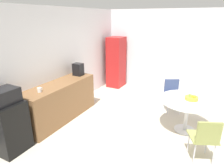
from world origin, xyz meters
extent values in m
plane|color=beige|center=(0.00, 0.00, 0.00)|extent=(6.00, 6.00, 0.00)
cube|color=silver|center=(0.00, 3.00, 1.30)|extent=(6.00, 0.10, 2.60)
cube|color=silver|center=(3.00, 0.00, 1.30)|extent=(0.10, 6.00, 2.60)
cube|color=brown|center=(-0.23, 2.65, 0.45)|extent=(2.02, 0.60, 0.90)
cube|color=black|center=(-1.59, 2.65, 0.47)|extent=(0.54, 0.54, 0.94)
cube|color=black|center=(-1.59, 2.65, 1.07)|extent=(0.48, 0.38, 0.26)
cube|color=#B21E1E|center=(2.55, 2.55, 0.86)|extent=(0.60, 0.50, 1.72)
cylinder|color=silver|center=(0.60, -0.11, 0.01)|extent=(0.44, 0.44, 0.03)
cylinder|color=silver|center=(0.60, -0.11, 0.38)|extent=(0.08, 0.08, 0.70)
cylinder|color=white|center=(0.60, -0.11, 0.72)|extent=(1.18, 1.18, 0.03)
cylinder|color=silver|center=(1.33, 0.12, 0.21)|extent=(0.02, 0.02, 0.42)
cylinder|color=silver|center=(1.18, 0.40, 0.21)|extent=(0.02, 0.02, 0.42)
cylinder|color=silver|center=(1.61, 0.28, 0.21)|extent=(0.02, 0.02, 0.42)
cylinder|color=silver|center=(1.45, 0.55, 0.21)|extent=(0.02, 0.02, 0.42)
cube|color=#384772|center=(1.39, 0.34, 0.44)|extent=(0.57, 0.57, 0.03)
cube|color=#384772|center=(1.56, 0.43, 0.64)|extent=(0.22, 0.35, 0.38)
cylinder|color=silver|center=(-0.15, -0.28, 0.21)|extent=(0.02, 0.02, 0.42)
cylinder|color=silver|center=(-0.02, -0.56, 0.21)|extent=(0.02, 0.02, 0.42)
cylinder|color=silver|center=(-0.44, -0.40, 0.21)|extent=(0.02, 0.02, 0.42)
cylinder|color=silver|center=(-0.31, -0.69, 0.21)|extent=(0.02, 0.02, 0.42)
cube|color=#8C934C|center=(-0.23, -0.48, 0.44)|extent=(0.55, 0.55, 0.03)
cube|color=#8C934C|center=(-0.41, -0.56, 0.64)|extent=(0.19, 0.36, 0.38)
cylinder|color=gold|center=(0.62, -0.16, 0.77)|extent=(0.27, 0.27, 0.07)
sphere|color=#66B233|center=(0.66, -0.13, 0.81)|extent=(0.07, 0.07, 0.07)
sphere|color=yellow|center=(0.62, -0.16, 0.81)|extent=(0.07, 0.07, 0.07)
sphere|color=#66B233|center=(0.62, -0.14, 0.81)|extent=(0.07, 0.07, 0.07)
sphere|color=orange|center=(0.60, -0.22, 0.81)|extent=(0.07, 0.07, 0.07)
cylinder|color=white|center=(-0.83, 2.62, 0.95)|extent=(0.08, 0.08, 0.09)
torus|color=white|center=(-0.77, 2.62, 0.95)|extent=(0.06, 0.01, 0.06)
cube|color=black|center=(0.53, 2.65, 1.06)|extent=(0.20, 0.24, 0.32)
camera|label=1|loc=(-3.49, -0.47, 2.38)|focal=31.76mm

